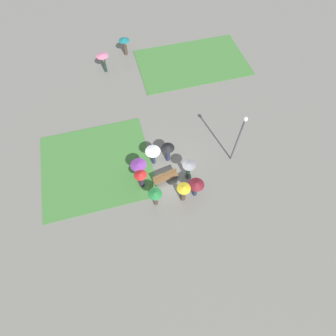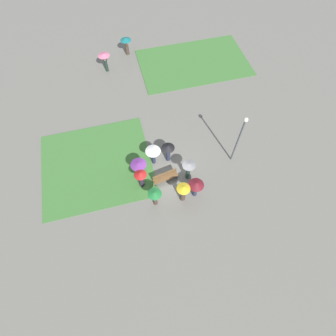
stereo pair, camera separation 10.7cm
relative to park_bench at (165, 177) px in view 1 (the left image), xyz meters
The scene contains 15 objects.
ground_plane 0.87m from the park_bench, 73.36° to the left, with size 90.00×90.00×0.00m, color slate.
lawn_patch_near 5.57m from the park_bench, 151.38° to the left, with size 8.38×7.69×0.06m.
lawn_patch_far 13.81m from the park_bench, 63.63° to the left, with size 10.88×6.74×0.06m.
park_bench is the anchor object (origin of this frame).
lamp_post 6.10m from the park_bench, ahead, with size 0.32×0.32×4.83m.
crowd_person_yellow 2.12m from the park_bench, 65.55° to the right, with size 0.95×0.95×1.87m.
crowd_person_maroon 2.61m from the park_bench, 43.86° to the right, with size 1.10×1.10×1.79m.
crowd_person_black 2.03m from the park_bench, 68.81° to the left, with size 0.98×0.98×1.82m.
crowd_person_red 1.93m from the park_bench, behind, with size 0.91×0.91×1.84m.
crowd_person_green 2.19m from the park_bench, 124.43° to the right, with size 0.96×0.96×1.79m.
crowd_person_grey 1.91m from the park_bench, ahead, with size 0.95×0.95×1.97m.
crowd_person_white 2.04m from the park_bench, 105.31° to the left, with size 1.14×1.14×1.79m.
crowd_person_purple 2.09m from the park_bench, 153.37° to the left, with size 1.17×1.17×1.75m.
lone_walker_far_path 13.66m from the park_bench, 100.74° to the left, with size 1.14×1.14×1.92m.
lone_walker_mid_plaza 15.48m from the park_bench, 90.43° to the left, with size 1.09×1.09×1.79m.
Camera 1 is at (-2.46, -9.72, 17.53)m, focal length 28.00 mm.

